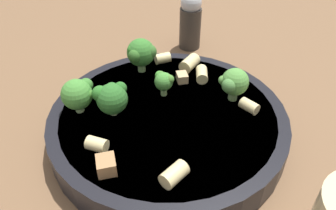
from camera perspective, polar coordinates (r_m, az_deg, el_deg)
name	(u,v)px	position (r m, az deg, el deg)	size (l,w,h in m)	color
ground_plane	(168,134)	(0.40, 0.00, -5.01)	(2.00, 2.00, 0.00)	brown
pasta_bowl	(168,121)	(0.38, 0.00, -2.83)	(0.27, 0.27, 0.03)	black
broccoli_floret_0	(111,97)	(0.36, -9.85, 1.31)	(0.04, 0.04, 0.04)	#9EC175
broccoli_floret_1	(78,94)	(0.38, -15.39, 1.86)	(0.04, 0.03, 0.04)	#9EC175
broccoli_floret_2	(234,83)	(0.39, 11.37, 3.82)	(0.04, 0.03, 0.04)	#84AD60
broccoli_floret_3	(141,53)	(0.43, -4.72, 9.02)	(0.04, 0.04, 0.05)	#84AD60
broccoli_floret_4	(164,81)	(0.39, -0.76, 4.24)	(0.02, 0.03, 0.03)	#84AD60
rigatoni_0	(163,58)	(0.46, -0.93, 8.14)	(0.01, 0.01, 0.02)	beige
rigatoni_1	(202,74)	(0.43, 5.90, 5.35)	(0.01, 0.01, 0.03)	beige
rigatoni_2	(97,144)	(0.33, -12.27, -6.72)	(0.01, 0.01, 0.02)	beige
rigatoni_3	(249,106)	(0.38, 13.96, -0.16)	(0.01, 0.01, 0.02)	beige
rigatoni_4	(190,63)	(0.45, 3.79, 7.25)	(0.02, 0.02, 0.03)	beige
rigatoni_5	(174,174)	(0.30, 1.09, -11.99)	(0.02, 0.02, 0.03)	beige
chicken_chunk_0	(182,77)	(0.42, 2.46, 4.85)	(0.02, 0.01, 0.01)	tan
chicken_chunk_1	(106,165)	(0.31, -10.70, -10.25)	(0.02, 0.02, 0.01)	#A87A4C
pepper_shaker	(190,21)	(0.56, 3.92, 14.42)	(0.04, 0.04, 0.09)	#332D28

